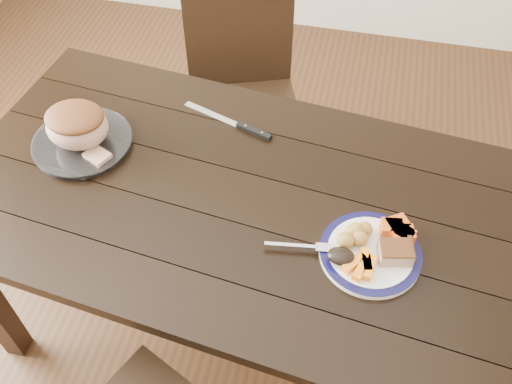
% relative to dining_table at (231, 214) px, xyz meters
% --- Properties ---
extents(ground, '(4.00, 4.00, 0.00)m').
position_rel_dining_table_xyz_m(ground, '(0.00, 0.00, -0.66)').
color(ground, '#472B16').
rests_on(ground, ground).
extents(dining_table, '(1.70, 1.08, 0.75)m').
position_rel_dining_table_xyz_m(dining_table, '(0.00, 0.00, 0.00)').
color(dining_table, black).
rests_on(dining_table, ground).
extents(chair_far, '(0.54, 0.55, 0.93)m').
position_rel_dining_table_xyz_m(chair_far, '(-0.14, 0.73, -0.13)').
color(chair_far, black).
rests_on(chair_far, ground).
extents(dinner_plate, '(0.26, 0.26, 0.02)m').
position_rel_dining_table_xyz_m(dinner_plate, '(0.41, -0.12, 0.10)').
color(dinner_plate, white).
rests_on(dinner_plate, dining_table).
extents(plate_rim, '(0.26, 0.26, 0.02)m').
position_rel_dining_table_xyz_m(plate_rim, '(0.41, -0.12, 0.11)').
color(plate_rim, '#0C0A36').
rests_on(plate_rim, dinner_plate).
extents(serving_platter, '(0.29, 0.29, 0.02)m').
position_rel_dining_table_xyz_m(serving_platter, '(-0.48, 0.09, 0.10)').
color(serving_platter, white).
rests_on(serving_platter, dining_table).
extents(pork_slice, '(0.09, 0.08, 0.04)m').
position_rel_dining_table_xyz_m(pork_slice, '(0.46, -0.13, 0.13)').
color(pork_slice, tan).
rests_on(pork_slice, dinner_plate).
extents(roasted_potatoes, '(0.09, 0.09, 0.04)m').
position_rel_dining_table_xyz_m(roasted_potatoes, '(0.36, -0.09, 0.13)').
color(roasted_potatoes, gold).
rests_on(roasted_potatoes, dinner_plate).
extents(carrot_batons, '(0.08, 0.10, 0.02)m').
position_rel_dining_table_xyz_m(carrot_batons, '(0.39, -0.18, 0.12)').
color(carrot_batons, orange).
rests_on(carrot_batons, dinner_plate).
extents(pumpkin_wedges, '(0.09, 0.09, 0.04)m').
position_rel_dining_table_xyz_m(pumpkin_wedges, '(0.47, -0.06, 0.13)').
color(pumpkin_wedges, orange).
rests_on(pumpkin_wedges, dinner_plate).
extents(dark_mushroom, '(0.07, 0.05, 0.03)m').
position_rel_dining_table_xyz_m(dark_mushroom, '(0.33, -0.17, 0.13)').
color(dark_mushroom, black).
rests_on(dark_mushroom, dinner_plate).
extents(fork, '(0.18, 0.04, 0.00)m').
position_rel_dining_table_xyz_m(fork, '(0.24, -0.15, 0.11)').
color(fork, silver).
rests_on(fork, dinner_plate).
extents(roast_joint, '(0.19, 0.16, 0.12)m').
position_rel_dining_table_xyz_m(roast_joint, '(-0.48, 0.09, 0.17)').
color(roast_joint, tan).
rests_on(roast_joint, serving_platter).
extents(cut_slice, '(0.09, 0.08, 0.02)m').
position_rel_dining_table_xyz_m(cut_slice, '(-0.41, 0.03, 0.12)').
color(cut_slice, tan).
rests_on(cut_slice, serving_platter).
extents(carving_knife, '(0.31, 0.13, 0.01)m').
position_rel_dining_table_xyz_m(carving_knife, '(-0.03, 0.27, 0.10)').
color(carving_knife, silver).
rests_on(carving_knife, dining_table).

